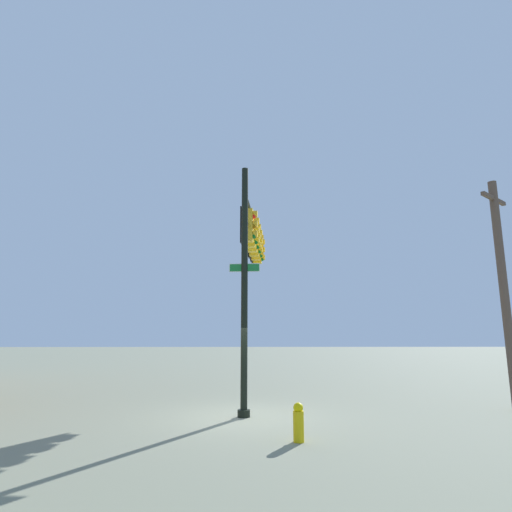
# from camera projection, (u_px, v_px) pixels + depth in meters

# --- Properties ---
(ground_plane) EXTENTS (120.00, 120.00, 0.00)m
(ground_plane) POSITION_uv_depth(u_px,v_px,m) (244.00, 417.00, 11.69)
(ground_plane) COLOR gray
(signal_pole_assembly) EXTENTS (5.73, 1.28, 7.50)m
(signal_pole_assembly) POSITION_uv_depth(u_px,v_px,m) (252.00, 247.00, 15.01)
(signal_pole_assembly) COLOR black
(signal_pole_assembly) RESTS_ON ground_plane
(utility_pole) EXTENTS (1.23, 1.47, 7.39)m
(utility_pole) POSITION_uv_depth(u_px,v_px,m) (503.00, 286.00, 13.25)
(utility_pole) COLOR brown
(utility_pole) RESTS_ON ground_plane
(fire_hydrant) EXTENTS (0.33, 0.24, 0.83)m
(fire_hydrant) POSITION_uv_depth(u_px,v_px,m) (298.00, 422.00, 9.09)
(fire_hydrant) COLOR gold
(fire_hydrant) RESTS_ON ground_plane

